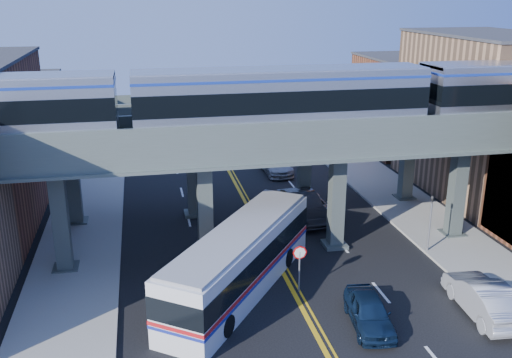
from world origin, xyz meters
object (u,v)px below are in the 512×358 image
car_lane_c (312,207)px  car_lane_d (275,164)px  transit_bus (240,261)px  car_lane_a (369,312)px  car_lane_b (303,206)px  transit_train (281,98)px  car_parked_curb (483,297)px  traffic_signal (430,217)px  stop_sign (300,261)px

car_lane_c → car_lane_d: size_ratio=0.95×
transit_bus → car_lane_d: bearing=17.1°
car_lane_a → car_lane_b: size_ratio=0.78×
transit_train → car_lane_b: (2.91, 4.81, -8.47)m
car_lane_b → transit_train: bearing=-127.6°
transit_train → car_lane_a: (2.21, -8.81, -8.66)m
car_lane_b → car_parked_curb: bearing=-75.9°
traffic_signal → car_lane_d: bearing=106.6°
traffic_signal → transit_train: bearing=167.2°
car_lane_c → car_parked_curb: bearing=-75.1°
traffic_signal → car_parked_curb: traffic_signal is taller
car_lane_c → car_lane_a: bearing=-98.7°
car_lane_d → stop_sign: bearing=-102.4°
transit_train → car_lane_c: size_ratio=9.96×
traffic_signal → car_lane_b: size_ratio=0.73×
car_lane_a → car_parked_curb: size_ratio=0.81×
traffic_signal → transit_bus: bearing=-169.5°
traffic_signal → car_lane_b: 9.09m
transit_bus → car_lane_c: size_ratio=2.39×
stop_sign → car_parked_curb: size_ratio=0.49×
car_lane_b → car_lane_c: car_lane_b is taller
transit_train → car_lane_c: bearing=53.8°
car_lane_a → traffic_signal: bearing=53.3°
car_lane_a → transit_bus: bearing=146.6°
stop_sign → transit_bus: bearing=165.2°
stop_sign → transit_bus: 3.10m
car_lane_b → car_parked_curb: (5.16, -13.72, -0.04)m
transit_train → stop_sign: transit_train is taller
traffic_signal → car_parked_curb: (-0.70, -6.92, -1.41)m
transit_bus → car_lane_c: (6.77, 9.19, -1.00)m
stop_sign → car_lane_d: bearing=80.0°
car_lane_d → car_lane_c: bearing=-91.7°
stop_sign → transit_bus: size_ratio=0.22×
traffic_signal → car_lane_c: (-5.13, 6.98, -1.59)m
transit_train → car_lane_a: transit_train is taller
transit_train → transit_bus: size_ratio=4.16×
transit_bus → car_parked_curb: 12.18m
transit_train → traffic_signal: 11.46m
transit_train → car_lane_d: bearing=77.4°
car_lane_c → car_parked_curb: car_parked_curb is taller
traffic_signal → car_lane_d: traffic_signal is taller
car_parked_curb → transit_train: bearing=-43.5°
car_lane_a → car_lane_d: 24.49m
car_lane_c → car_lane_d: bearing=87.9°
car_parked_curb → traffic_signal: bearing=-91.4°
car_lane_d → car_parked_curb: car_parked_curb is taller
car_lane_b → car_parked_curb: size_ratio=1.04×
transit_train → transit_bus: 9.31m
transit_train → car_parked_curb: 14.73m
car_lane_b → car_lane_c: bearing=6.5°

